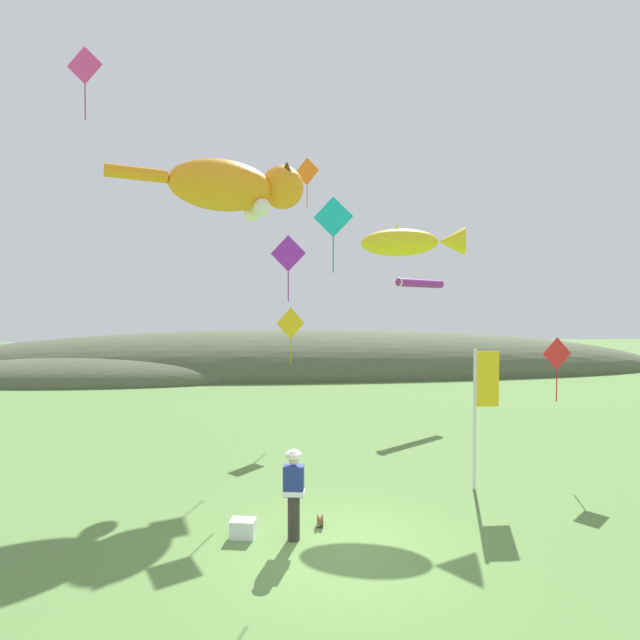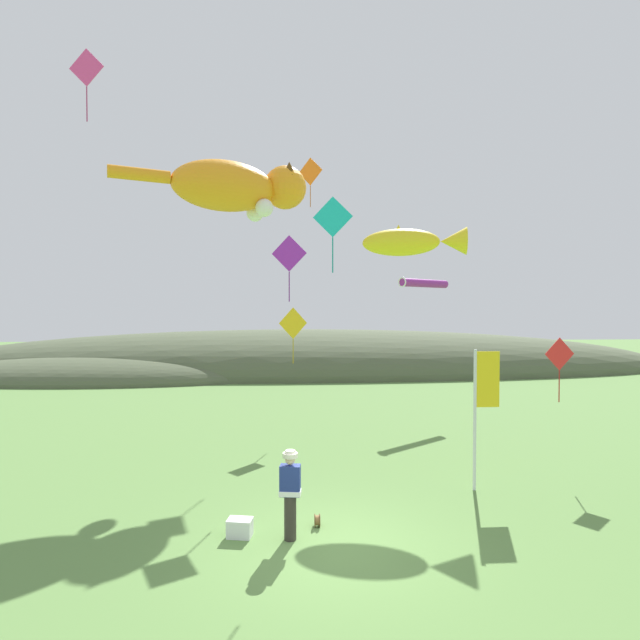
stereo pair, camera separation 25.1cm
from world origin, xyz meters
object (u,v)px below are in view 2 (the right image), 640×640
kite_diamond_gold (293,324)px  kite_diamond_violet (289,254)px  festival_banner_pole (482,399)px  kite_diamond_red (559,355)px  kite_fish_windsock (412,242)px  kite_diamond_orange (310,172)px  kite_diamond_teal (333,218)px  kite_giant_cat (238,188)px  kite_spool (317,520)px  kite_tube_streamer (424,283)px  picnic_cooler (240,528)px  kite_diamond_pink (86,68)px  festival_attendant (290,492)px

kite_diamond_gold → kite_diamond_violet: 3.87m
festival_banner_pole → kite_diamond_red: 3.23m
kite_diamond_gold → kite_diamond_violet: bearing=-92.6°
kite_fish_windsock → kite_diamond_orange: 7.07m
kite_diamond_teal → kite_diamond_violet: kite_diamond_teal is taller
festival_banner_pole → kite_giant_cat: (-6.61, 5.77, 6.53)m
kite_spool → kite_diamond_gold: 8.79m
kite_diamond_orange → kite_diamond_red: (6.68, -7.31, -6.97)m
kite_tube_streamer → kite_diamond_gold: (-5.89, -3.81, -1.68)m
picnic_cooler → kite_diamond_red: bearing=22.6°
kite_giant_cat → kite_diamond_gold: kite_giant_cat is taller
kite_fish_windsock → kite_diamond_violet: (-3.86, -0.49, -0.46)m
festival_banner_pole → kite_diamond_pink: size_ratio=1.89×
kite_spool → kite_fish_windsock: (3.29, 5.18, 6.52)m
kite_diamond_red → kite_diamond_teal: (-6.47, -0.84, 3.61)m
kite_spool → kite_diamond_red: 8.31m
kite_spool → festival_banner_pole: festival_banner_pole is taller
kite_diamond_red → kite_diamond_pink: size_ratio=0.97×
kite_diamond_pink → kite_diamond_violet: 7.14m
kite_diamond_orange → kite_spool: bearing=-91.8°
festival_banner_pole → kite_giant_cat: kite_giant_cat is taller
festival_banner_pole → kite_diamond_violet: 6.80m
kite_diamond_teal → kite_diamond_violet: 2.67m
kite_giant_cat → kite_fish_windsock: bearing=-23.2°
kite_fish_windsock → kite_diamond_pink: size_ratio=1.78×
kite_giant_cat → kite_diamond_teal: (2.91, -5.25, -1.97)m
festival_attendant → kite_diamond_teal: 6.68m
festival_banner_pole → kite_diamond_gold: bearing=127.6°
kite_spool → kite_diamond_violet: (-0.57, 4.69, 6.06)m
kite_diamond_teal → kite_diamond_violet: bearing=115.3°
kite_fish_windsock → kite_diamond_teal: (-2.76, -2.82, 0.21)m
kite_tube_streamer → kite_diamond_gold: bearing=-147.1°
picnic_cooler → kite_diamond_violet: 7.91m
kite_spool → kite_diamond_pink: kite_diamond_pink is taller
festival_attendant → kite_spool: (0.57, 0.55, -0.82)m
kite_diamond_orange → kite_tube_streamer: bearing=13.0°
festival_banner_pole → kite_diamond_red: size_ratio=1.94×
picnic_cooler → kite_diamond_orange: kite_diamond_orange is taller
kite_diamond_orange → kite_diamond_violet: size_ratio=1.03×
kite_fish_windsock → picnic_cooler: bearing=-131.3°
kite_diamond_gold → kite_diamond_red: (7.43, -4.68, -0.74)m
kite_giant_cat → kite_fish_windsock: kite_giant_cat is taller
kite_diamond_gold → kite_tube_streamer: bearing=32.9°
festival_attendant → kite_diamond_pink: bearing=145.2°
kite_giant_cat → kite_diamond_orange: size_ratio=3.17×
festival_attendant → kite_tube_streamer: kite_tube_streamer is taller
festival_banner_pole → festival_attendant: bearing=-153.6°
kite_fish_windsock → kite_diamond_violet: kite_fish_windsock is taller
festival_banner_pole → kite_diamond_violet: kite_diamond_violet is taller
festival_banner_pole → kite_diamond_red: bearing=26.2°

